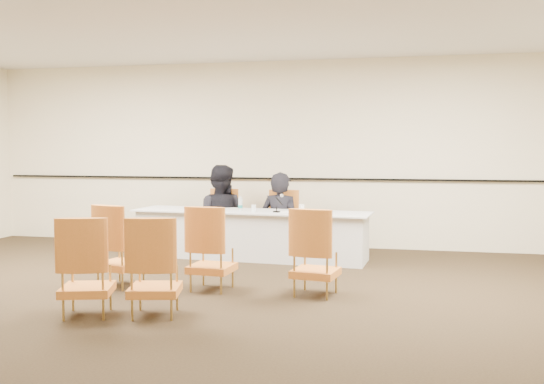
{
  "coord_description": "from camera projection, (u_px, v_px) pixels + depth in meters",
  "views": [
    {
      "loc": [
        2.03,
        -5.67,
        1.57
      ],
      "look_at": [
        0.18,
        2.6,
        0.98
      ],
      "focal_mm": 40.0,
      "sensor_mm": 36.0,
      "label": 1
    }
  ],
  "objects": [
    {
      "name": "papers",
      "position": [
        290.0,
        212.0,
        8.54
      ],
      "size": [
        0.36,
        0.31,
        0.0
      ],
      "primitive_type": "cube",
      "rotation": [
        0.0,
        0.0,
        0.34
      ],
      "color": "white",
      "rests_on": "panel_table"
    },
    {
      "name": "panelist_second",
      "position": [
        220.0,
        222.0,
        9.43
      ],
      "size": [
        0.87,
        0.68,
        1.77
      ],
      "primitive_type": "imported",
      "rotation": [
        0.0,
        0.0,
        3.16
      ],
      "color": "black",
      "rests_on": "ground"
    },
    {
      "name": "aud_chair_back_mid",
      "position": [
        155.0,
        266.0,
        5.7
      ],
      "size": [
        0.6,
        0.6,
        0.95
      ],
      "primitive_type": null,
      "rotation": [
        0.0,
        0.0,
        0.23
      ],
      "color": "#AE641F",
      "rests_on": "ground"
    },
    {
      "name": "coffee_cup",
      "position": [
        302.0,
        209.0,
        8.4
      ],
      "size": [
        0.09,
        0.09,
        0.12
      ],
      "primitive_type": "cylinder",
      "rotation": [
        0.0,
        0.0,
        -0.22
      ],
      "color": "white",
      "rests_on": "panel_table"
    },
    {
      "name": "floor",
      "position": [
        198.0,
        306.0,
        6.07
      ],
      "size": [
        10.0,
        10.0,
        0.0
      ],
      "primitive_type": "plane",
      "color": "black",
      "rests_on": "ground"
    },
    {
      "name": "aud_chair_front_mid",
      "position": [
        212.0,
        248.0,
        6.75
      ],
      "size": [
        0.53,
        0.53,
        0.95
      ],
      "primitive_type": null,
      "rotation": [
        0.0,
        0.0,
        -0.07
      ],
      "color": "#AE641F",
      "rests_on": "ground"
    },
    {
      "name": "aud_chair_front_right",
      "position": [
        316.0,
        252.0,
        6.5
      ],
      "size": [
        0.57,
        0.57,
        0.95
      ],
      "primitive_type": null,
      "rotation": [
        0.0,
        0.0,
        -0.15
      ],
      "color": "#AE641F",
      "rests_on": "ground"
    },
    {
      "name": "panelist_main_chair",
      "position": [
        280.0,
        222.0,
        9.15
      ],
      "size": [
        0.53,
        0.53,
        0.95
      ],
      "primitive_type": null,
      "rotation": [
        0.0,
        0.0,
        -0.07
      ],
      "color": "#AE641F",
      "rests_on": "ground"
    },
    {
      "name": "aud_chair_front_left",
      "position": [
        121.0,
        245.0,
        6.93
      ],
      "size": [
        0.61,
        0.61,
        0.95
      ],
      "primitive_type": null,
      "rotation": [
        0.0,
        0.0,
        -0.26
      ],
      "color": "#AE641F",
      "rests_on": "ground"
    },
    {
      "name": "wall_rail",
      "position": [
        279.0,
        179.0,
        9.85
      ],
      "size": [
        9.8,
        0.04,
        0.03
      ],
      "primitive_type": "cube",
      "color": "black",
      "rests_on": "wall_back"
    },
    {
      "name": "aud_chair_back_left",
      "position": [
        87.0,
        266.0,
        5.71
      ],
      "size": [
        0.63,
        0.63,
        0.95
      ],
      "primitive_type": null,
      "rotation": [
        0.0,
        0.0,
        0.3
      ],
      "color": "#AE641F",
      "rests_on": "ground"
    },
    {
      "name": "panelist_second_chair",
      "position": [
        220.0,
        220.0,
        9.43
      ],
      "size": [
        0.53,
        0.53,
        0.95
      ],
      "primitive_type": null,
      "rotation": [
        0.0,
        0.0,
        -0.07
      ],
      "color": "#AE641F",
      "rests_on": "ground"
    },
    {
      "name": "microphone",
      "position": [
        277.0,
        203.0,
        8.49
      ],
      "size": [
        0.15,
        0.2,
        0.26
      ],
      "primitive_type": null,
      "rotation": [
        0.0,
        0.0,
        -0.35
      ],
      "color": "black",
      "rests_on": "panel_table"
    },
    {
      "name": "wall_back",
      "position": [
        280.0,
        154.0,
        9.86
      ],
      "size": [
        10.0,
        0.04,
        3.0
      ],
      "primitive_type": "cube",
      "color": "#F7ECC2",
      "rests_on": "ground"
    },
    {
      "name": "panelist_main",
      "position": [
        280.0,
        230.0,
        9.16
      ],
      "size": [
        0.71,
        0.54,
        1.75
      ],
      "primitive_type": "imported",
      "rotation": [
        0.0,
        0.0,
        2.94
      ],
      "color": "black",
      "rests_on": "ground"
    },
    {
      "name": "water_bottle",
      "position": [
        240.0,
        203.0,
        8.75
      ],
      "size": [
        0.07,
        0.07,
        0.21
      ],
      "primitive_type": null,
      "rotation": [
        0.0,
        0.0,
        -0.05
      ],
      "color": "#178280",
      "rests_on": "panel_table"
    },
    {
      "name": "panel_table",
      "position": [
        251.0,
        235.0,
        8.74
      ],
      "size": [
        3.49,
        1.03,
        0.69
      ],
      "primitive_type": null,
      "rotation": [
        0.0,
        0.0,
        -0.07
      ],
      "color": "silver",
      "rests_on": "ground"
    },
    {
      "name": "drinking_glass",
      "position": [
        254.0,
        208.0,
        8.58
      ],
      "size": [
        0.07,
        0.07,
        0.1
      ],
      "primitive_type": "cylinder",
      "rotation": [
        0.0,
        0.0,
        0.1
      ],
      "color": "white",
      "rests_on": "panel_table"
    },
    {
      "name": "ceiling",
      "position": [
        195.0,
        2.0,
        5.86
      ],
      "size": [
        10.0,
        10.0,
        0.0
      ],
      "primitive_type": "plane",
      "rotation": [
        3.14,
        0.0,
        0.0
      ],
      "color": "silver",
      "rests_on": "ground"
    }
  ]
}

